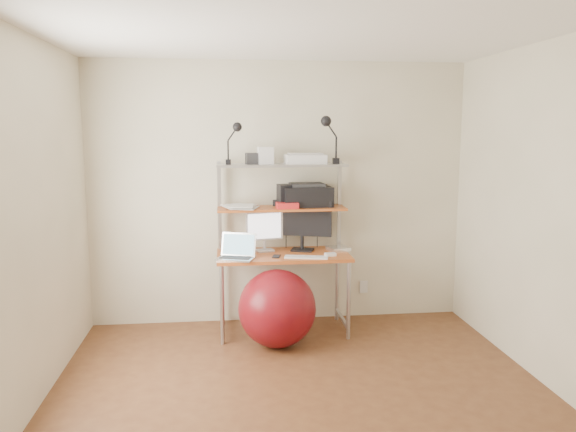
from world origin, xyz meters
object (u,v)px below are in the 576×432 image
laptop (237,253)px  monitor_black (302,221)px  printer (307,195)px  exercise_ball (277,308)px  monitor_silver (265,229)px

laptop → monitor_black: bearing=42.6°
printer → exercise_ball: size_ratio=0.70×
monitor_silver → exercise_ball: size_ratio=0.59×
monitor_silver → laptop: size_ratio=1.05×
laptop → printer: (0.66, 0.31, 0.47)m
laptop → monitor_silver: bearing=65.7°
laptop → printer: bearing=44.7°
monitor_silver → exercise_ball: 0.78m
laptop → exercise_ball: (0.33, -0.21, -0.45)m
monitor_silver → printer: printer is taller
monitor_black → laptop: monitor_black is taller
laptop → printer: size_ratio=0.81×
monitor_black → laptop: 0.71m
monitor_silver → laptop: 0.41m
monitor_silver → laptop: (-0.26, -0.27, -0.16)m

